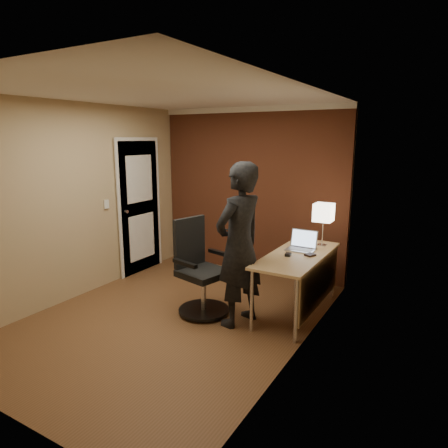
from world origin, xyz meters
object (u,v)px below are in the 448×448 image
at_px(wallet, 310,255).
at_px(office_chair, 199,273).
at_px(desk, 303,265).
at_px(mouse, 288,255).
at_px(person, 239,245).
at_px(desk_lamp, 324,213).
at_px(laptop, 302,244).

height_order(wallet, office_chair, office_chair).
xyz_separation_m(desk, mouse, (-0.14, -0.13, 0.14)).
bearing_deg(wallet, desk, -177.35).
height_order(wallet, person, person).
distance_m(desk_lamp, person, 1.26).
height_order(laptop, person, person).
height_order(desk, person, person).
height_order(desk_lamp, laptop, desk_lamp).
relative_size(laptop, person, 0.18).
bearing_deg(person, mouse, 152.20).
xyz_separation_m(desk, office_chair, (-1.08, -0.56, -0.11)).
distance_m(desk, desk_lamp, 0.74).
bearing_deg(desk_lamp, desk, -97.19).
bearing_deg(mouse, wallet, 21.15).
height_order(desk_lamp, person, person).
xyz_separation_m(desk_lamp, wallet, (0.01, -0.50, -0.41)).
height_order(laptop, wallet, laptop).
height_order(laptop, mouse, laptop).
bearing_deg(office_chair, laptop, 38.15).
distance_m(laptop, mouse, 0.35).
bearing_deg(wallet, person, -136.75).
relative_size(mouse, wallet, 0.91).
distance_m(desk, laptop, 0.30).
xyz_separation_m(wallet, office_chair, (-1.15, -0.56, -0.25)).
bearing_deg(desk_lamp, wallet, -88.66).
height_order(desk_lamp, mouse, desk_lamp).
bearing_deg(desk, laptop, 113.90).
xyz_separation_m(desk, wallet, (0.08, 0.00, 0.14)).
relative_size(laptop, mouse, 3.31).
bearing_deg(person, laptop, 164.32).
distance_m(office_chair, person, 0.68).
xyz_separation_m(mouse, office_chair, (-0.94, -0.43, -0.26)).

